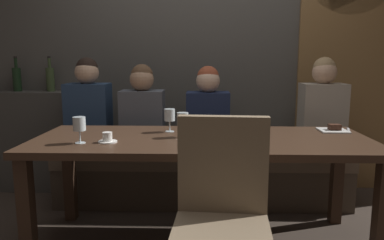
{
  "coord_description": "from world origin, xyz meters",
  "views": [
    {
      "loc": [
        0.0,
        -2.33,
        1.25
      ],
      "look_at": [
        -0.07,
        0.1,
        0.84
      ],
      "focal_mm": 33.97,
      "sensor_mm": 36.0,
      "label": 1
    }
  ],
  "objects_px": {
    "diner_far_end": "(208,113)",
    "fork_on_table": "(348,130)",
    "wine_bottle_dark_red": "(17,78)",
    "espresso_cup": "(107,138)",
    "wine_glass_center_back": "(182,120)",
    "dining_table": "(202,151)",
    "dessert_plate": "(333,129)",
    "chair_near_side": "(221,208)",
    "diner_bearded": "(142,112)",
    "wine_glass_far_right": "(169,116)",
    "diner_near_end": "(322,109)",
    "banquette_bench": "(202,178)",
    "wine_bottle_pale_label": "(50,78)",
    "diner_redhead": "(88,108)",
    "wine_glass_near_right": "(79,125)"
  },
  "relations": [
    {
      "from": "diner_far_end",
      "to": "diner_near_end",
      "type": "relative_size",
      "value": 0.91
    },
    {
      "from": "espresso_cup",
      "to": "fork_on_table",
      "type": "height_order",
      "value": "espresso_cup"
    },
    {
      "from": "wine_glass_far_right",
      "to": "espresso_cup",
      "type": "relative_size",
      "value": 1.37
    },
    {
      "from": "wine_glass_near_right",
      "to": "dessert_plate",
      "type": "relative_size",
      "value": 0.86
    },
    {
      "from": "diner_near_end",
      "to": "wine_bottle_pale_label",
      "type": "xyz_separation_m",
      "value": [
        -2.45,
        0.33,
        0.23
      ]
    },
    {
      "from": "dining_table",
      "to": "diner_near_end",
      "type": "distance_m",
      "value": 1.26
    },
    {
      "from": "dining_table",
      "to": "wine_glass_far_right",
      "type": "relative_size",
      "value": 13.41
    },
    {
      "from": "banquette_bench",
      "to": "chair_near_side",
      "type": "bearing_deg",
      "value": -86.19
    },
    {
      "from": "diner_far_end",
      "to": "banquette_bench",
      "type": "bearing_deg",
      "value": -154.22
    },
    {
      "from": "espresso_cup",
      "to": "fork_on_table",
      "type": "relative_size",
      "value": 0.71
    },
    {
      "from": "wine_bottle_pale_label",
      "to": "diner_redhead",
      "type": "bearing_deg",
      "value": -36.57
    },
    {
      "from": "dining_table",
      "to": "dessert_plate",
      "type": "height_order",
      "value": "dessert_plate"
    },
    {
      "from": "dining_table",
      "to": "diner_bearded",
      "type": "distance_m",
      "value": 0.86
    },
    {
      "from": "wine_glass_near_right",
      "to": "espresso_cup",
      "type": "distance_m",
      "value": 0.19
    },
    {
      "from": "diner_redhead",
      "to": "diner_far_end",
      "type": "xyz_separation_m",
      "value": [
        1.02,
        0.0,
        -0.03
      ]
    },
    {
      "from": "banquette_bench",
      "to": "diner_bearded",
      "type": "distance_m",
      "value": 0.77
    },
    {
      "from": "wine_bottle_dark_red",
      "to": "chair_near_side",
      "type": "bearing_deg",
      "value": -43.97
    },
    {
      "from": "dining_table",
      "to": "wine_bottle_pale_label",
      "type": "distance_m",
      "value": 1.83
    },
    {
      "from": "wine_bottle_dark_red",
      "to": "fork_on_table",
      "type": "height_order",
      "value": "wine_bottle_dark_red"
    },
    {
      "from": "chair_near_side",
      "to": "wine_bottle_dark_red",
      "type": "height_order",
      "value": "wine_bottle_dark_red"
    },
    {
      "from": "diner_far_end",
      "to": "wine_glass_center_back",
      "type": "xyz_separation_m",
      "value": [
        -0.18,
        -0.71,
        0.05
      ]
    },
    {
      "from": "diner_near_end",
      "to": "fork_on_table",
      "type": "bearing_deg",
      "value": -84.29
    },
    {
      "from": "diner_redhead",
      "to": "wine_glass_near_right",
      "type": "height_order",
      "value": "diner_redhead"
    },
    {
      "from": "dining_table",
      "to": "espresso_cup",
      "type": "height_order",
      "value": "espresso_cup"
    },
    {
      "from": "espresso_cup",
      "to": "fork_on_table",
      "type": "distance_m",
      "value": 1.7
    },
    {
      "from": "dining_table",
      "to": "wine_glass_far_right",
      "type": "bearing_deg",
      "value": 140.29
    },
    {
      "from": "chair_near_side",
      "to": "fork_on_table",
      "type": "bearing_deg",
      "value": 45.74
    },
    {
      "from": "diner_redhead",
      "to": "wine_glass_center_back",
      "type": "relative_size",
      "value": 4.97
    },
    {
      "from": "wine_bottle_dark_red",
      "to": "wine_glass_far_right",
      "type": "relative_size",
      "value": 1.99
    },
    {
      "from": "dining_table",
      "to": "diner_near_end",
      "type": "relative_size",
      "value": 2.69
    },
    {
      "from": "dining_table",
      "to": "fork_on_table",
      "type": "bearing_deg",
      "value": 14.28
    },
    {
      "from": "diner_bearded",
      "to": "espresso_cup",
      "type": "distance_m",
      "value": 0.83
    },
    {
      "from": "wine_glass_center_back",
      "to": "fork_on_table",
      "type": "relative_size",
      "value": 0.96
    },
    {
      "from": "diner_redhead",
      "to": "wine_glass_far_right",
      "type": "distance_m",
      "value": 0.91
    },
    {
      "from": "chair_near_side",
      "to": "diner_bearded",
      "type": "height_order",
      "value": "diner_bearded"
    },
    {
      "from": "banquette_bench",
      "to": "wine_bottle_dark_red",
      "type": "distance_m",
      "value": 1.98
    },
    {
      "from": "wine_bottle_dark_red",
      "to": "espresso_cup",
      "type": "height_order",
      "value": "wine_bottle_dark_red"
    },
    {
      "from": "banquette_bench",
      "to": "diner_far_end",
      "type": "bearing_deg",
      "value": 25.78
    },
    {
      "from": "dining_table",
      "to": "banquette_bench",
      "type": "bearing_deg",
      "value": 90.0
    },
    {
      "from": "dining_table",
      "to": "wine_glass_far_right",
      "type": "xyz_separation_m",
      "value": [
        -0.23,
        0.19,
        0.2
      ]
    },
    {
      "from": "diner_near_end",
      "to": "wine_bottle_pale_label",
      "type": "bearing_deg",
      "value": 172.26
    },
    {
      "from": "banquette_bench",
      "to": "wine_bottle_dark_red",
      "type": "xyz_separation_m",
      "value": [
        -1.75,
        0.36,
        0.84
      ]
    },
    {
      "from": "fork_on_table",
      "to": "wine_glass_center_back",
      "type": "bearing_deg",
      "value": -149.92
    },
    {
      "from": "dining_table",
      "to": "dessert_plate",
      "type": "relative_size",
      "value": 11.58
    },
    {
      "from": "diner_far_end",
      "to": "fork_on_table",
      "type": "distance_m",
      "value": 1.11
    },
    {
      "from": "fork_on_table",
      "to": "diner_far_end",
      "type": "bearing_deg",
      "value": 173.84
    },
    {
      "from": "chair_near_side",
      "to": "wine_glass_far_right",
      "type": "distance_m",
      "value": 1.01
    },
    {
      "from": "dining_table",
      "to": "diner_far_end",
      "type": "bearing_deg",
      "value": 86.21
    },
    {
      "from": "diner_bearded",
      "to": "diner_near_end",
      "type": "distance_m",
      "value": 1.52
    },
    {
      "from": "wine_glass_center_back",
      "to": "espresso_cup",
      "type": "xyz_separation_m",
      "value": [
        -0.46,
        -0.17,
        -0.09
      ]
    }
  ]
}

